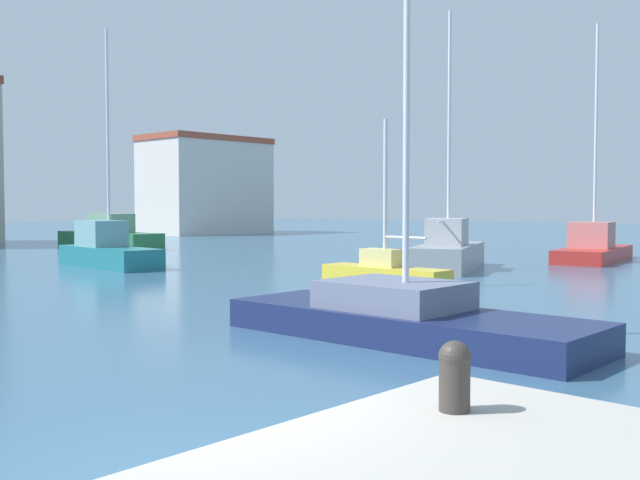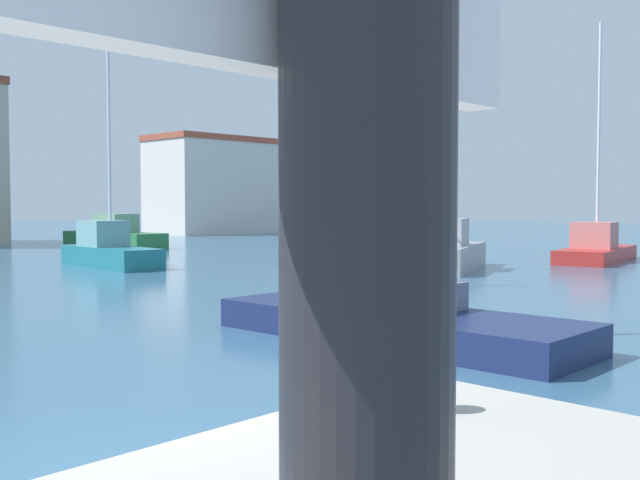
{
  "view_description": "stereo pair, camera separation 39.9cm",
  "coord_description": "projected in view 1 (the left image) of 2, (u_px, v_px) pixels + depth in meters",
  "views": [
    {
      "loc": [
        -3.57,
        -4.99,
        2.45
      ],
      "look_at": [
        16.74,
        13.89,
        1.14
      ],
      "focal_mm": 41.25,
      "sensor_mm": 36.0,
      "label": 1
    },
    {
      "loc": [
        -3.29,
        -5.28,
        2.45
      ],
      "look_at": [
        16.74,
        13.89,
        1.14
      ],
      "focal_mm": 41.25,
      "sensor_mm": 36.0,
      "label": 2
    }
  ],
  "objects": [
    {
      "name": "sailboat_navy_outer_mooring",
      "position": [
        403.0,
        316.0,
        13.39
      ],
      "size": [
        2.38,
        7.1,
        9.29
      ],
      "color": "#19234C",
      "rests_on": "water"
    },
    {
      "name": "mooring_bollard",
      "position": [
        455.0,
        373.0,
        5.62
      ],
      "size": [
        0.25,
        0.25,
        0.54
      ],
      "color": "#38332D",
      "rests_on": "pier_quay"
    },
    {
      "name": "sailboat_grey_distant_east",
      "position": [
        448.0,
        251.0,
        27.89
      ],
      "size": [
        6.22,
        4.11,
        9.75
      ],
      "color": "gray",
      "rests_on": "water"
    },
    {
      "name": "warehouse_block",
      "position": [
        206.0,
        185.0,
        63.33
      ],
      "size": [
        10.42,
        6.35,
        8.31
      ],
      "color": "beige",
      "rests_on": "ground"
    },
    {
      "name": "water",
      "position": [
        185.0,
        264.0,
        30.7
      ],
      "size": [
        160.0,
        160.0,
        0.0
      ],
      "primitive_type": "plane",
      "color": "#38607F",
      "rests_on": "ground"
    },
    {
      "name": "sailboat_red_inner_mooring",
      "position": [
        593.0,
        248.0,
        32.24
      ],
      "size": [
        7.12,
        3.39,
        10.35
      ],
      "color": "#B22823",
      "rests_on": "water"
    },
    {
      "name": "sailboat_teal_behind_lamppost",
      "position": [
        107.0,
        249.0,
        29.19
      ],
      "size": [
        2.15,
        5.8,
        9.36
      ],
      "color": "#1E707A",
      "rests_on": "water"
    },
    {
      "name": "sailboat_yellow_distant_north",
      "position": [
        385.0,
        273.0,
        21.96
      ],
      "size": [
        1.09,
        4.16,
        5.0
      ],
      "color": "gold",
      "rests_on": "water"
    },
    {
      "name": "motorboat_green_far_left",
      "position": [
        109.0,
        236.0,
        42.05
      ],
      "size": [
        2.11,
        8.02,
        1.97
      ],
      "color": "#28703D",
      "rests_on": "water"
    }
  ]
}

